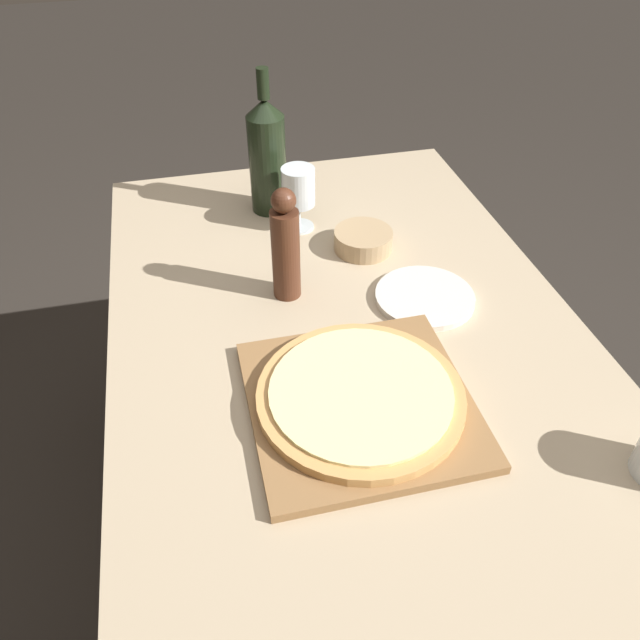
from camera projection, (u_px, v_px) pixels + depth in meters
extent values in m
plane|color=#2D2823|center=(340.00, 534.00, 1.69)|extent=(12.00, 12.00, 0.00)
cube|color=tan|center=(348.00, 333.00, 1.21)|extent=(0.90, 1.40, 0.03)
cylinder|color=brown|center=(161.00, 307.00, 1.86)|extent=(0.06, 0.06, 0.71)
cylinder|color=brown|center=(409.00, 272.00, 2.00)|extent=(0.06, 0.06, 0.71)
cube|color=olive|center=(360.00, 403.00, 1.04)|extent=(0.37, 0.37, 0.02)
cylinder|color=tan|center=(361.00, 396.00, 1.03)|extent=(0.35, 0.35, 0.02)
cylinder|color=beige|center=(361.00, 391.00, 1.02)|extent=(0.31, 0.31, 0.01)
cylinder|color=black|center=(268.00, 165.00, 1.47)|extent=(0.09, 0.09, 0.24)
cone|color=black|center=(264.00, 108.00, 1.38)|extent=(0.09, 0.09, 0.04)
cylinder|color=black|center=(263.00, 83.00, 1.35)|extent=(0.03, 0.03, 0.07)
cylinder|color=#4C2819|center=(286.00, 255.00, 1.22)|extent=(0.06, 0.06, 0.19)
sphere|color=#4C2819|center=(283.00, 201.00, 1.14)|extent=(0.05, 0.05, 0.05)
cylinder|color=silver|center=(299.00, 227.00, 1.48)|extent=(0.07, 0.07, 0.00)
cylinder|color=silver|center=(299.00, 215.00, 1.46)|extent=(0.01, 0.01, 0.06)
cylinder|color=silver|center=(298.00, 187.00, 1.41)|extent=(0.08, 0.08, 0.09)
cylinder|color=tan|center=(363.00, 240.00, 1.40)|extent=(0.13, 0.13, 0.04)
cylinder|color=silver|center=(425.00, 297.00, 1.26)|extent=(0.20, 0.20, 0.01)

